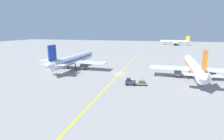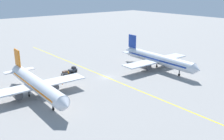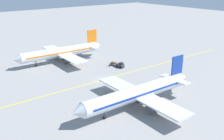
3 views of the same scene
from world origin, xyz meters
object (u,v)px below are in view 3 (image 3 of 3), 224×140
at_px(baggage_cart_trailing, 113,63).
at_px(ground_crew_worker, 109,64).
at_px(traffic_cone_near_nose, 86,65).
at_px(airplane_adjacent_stand, 61,52).
at_px(airplane_at_gate, 138,93).
at_px(traffic_cone_mid_apron, 80,63).
at_px(baggage_tug_dark, 120,65).

relative_size(baggage_cart_trailing, ground_crew_worker, 1.65).
xyz_separation_m(baggage_cart_trailing, traffic_cone_near_nose, (5.48, 8.12, -0.49)).
bearing_deg(airplane_adjacent_stand, traffic_cone_near_nose, -156.28).
xyz_separation_m(airplane_adjacent_stand, ground_crew_worker, (-15.65, -10.59, -2.80)).
bearing_deg(airplane_adjacent_stand, ground_crew_worker, -145.92).
height_order(airplane_at_gate, ground_crew_worker, airplane_at_gate).
height_order(ground_crew_worker, traffic_cone_mid_apron, ground_crew_worker).
xyz_separation_m(airplane_at_gate, airplane_adjacent_stand, (44.49, -2.69, 0.00)).
xyz_separation_m(baggage_tug_dark, traffic_cone_mid_apron, (12.30, 9.05, -0.63)).
relative_size(baggage_tug_dark, baggage_cart_trailing, 1.15).
xyz_separation_m(baggage_tug_dark, baggage_cart_trailing, (3.27, 0.46, -0.14)).
relative_size(airplane_at_gate, traffic_cone_near_nose, 64.48).
xyz_separation_m(baggage_tug_dark, traffic_cone_near_nose, (8.75, 8.58, -0.63)).
relative_size(airplane_at_gate, ground_crew_worker, 21.11).
bearing_deg(traffic_cone_near_nose, traffic_cone_mid_apron, 7.65).
relative_size(airplane_adjacent_stand, traffic_cone_near_nose, 64.51).
height_order(baggage_tug_dark, ground_crew_worker, baggage_tug_dark).
xyz_separation_m(airplane_at_gate, baggage_cart_trailing, (28.99, -15.21, -2.95)).
distance_m(ground_crew_worker, traffic_cone_mid_apron, 11.36).
relative_size(airplane_at_gate, baggage_tug_dark, 11.16).
distance_m(baggage_tug_dark, traffic_cone_mid_apron, 15.29).
distance_m(baggage_tug_dark, baggage_cart_trailing, 3.30).
bearing_deg(traffic_cone_mid_apron, airplane_at_gate, 170.13).
xyz_separation_m(airplane_at_gate, ground_crew_worker, (28.84, -13.28, -2.80)).
relative_size(airplane_adjacent_stand, traffic_cone_mid_apron, 64.51).
bearing_deg(ground_crew_worker, baggage_cart_trailing, -85.76).
bearing_deg(baggage_cart_trailing, baggage_tug_dark, -172.03).
xyz_separation_m(ground_crew_worker, traffic_cone_near_nose, (5.62, 6.18, -0.63)).
xyz_separation_m(airplane_adjacent_stand, baggage_cart_trailing, (-15.51, -12.52, -2.95)).
height_order(airplane_at_gate, baggage_cart_trailing, airplane_at_gate).
bearing_deg(traffic_cone_near_nose, airplane_at_gate, 168.37).
relative_size(airplane_adjacent_stand, baggage_tug_dark, 11.16).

